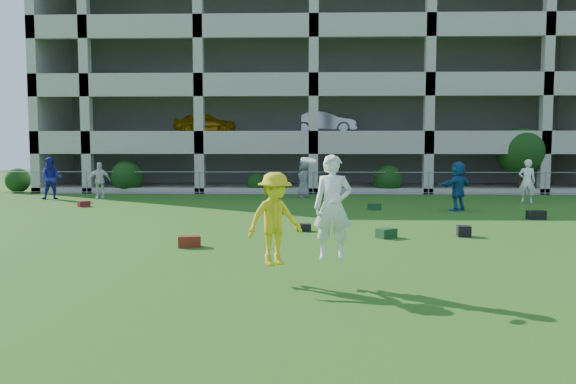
{
  "coord_description": "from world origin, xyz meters",
  "views": [
    {
      "loc": [
        -0.47,
        -10.3,
        2.48
      ],
      "look_at": [
        -0.86,
        3.0,
        1.4
      ],
      "focal_mm": 35.0,
      "sensor_mm": 36.0,
      "label": 1
    }
  ],
  "objects_px": {
    "bystander_e": "(527,181)",
    "crate_d": "(464,231)",
    "bystander_d": "(458,186)",
    "frisbee_contest": "(294,215)",
    "bystander_b": "(99,181)",
    "bystander_c": "(304,179)",
    "parking_garage": "(311,94)",
    "bystander_a": "(51,178)"
  },
  "relations": [
    {
      "from": "bystander_e",
      "to": "crate_d",
      "type": "relative_size",
      "value": 5.49
    },
    {
      "from": "bystander_d",
      "to": "frisbee_contest",
      "type": "relative_size",
      "value": 0.95
    },
    {
      "from": "bystander_b",
      "to": "crate_d",
      "type": "xyz_separation_m",
      "value": [
        14.18,
        -10.89,
        -0.72
      ]
    },
    {
      "from": "bystander_c",
      "to": "frisbee_contest",
      "type": "bearing_deg",
      "value": -14.72
    },
    {
      "from": "bystander_d",
      "to": "bystander_e",
      "type": "relative_size",
      "value": 1.0
    },
    {
      "from": "parking_garage",
      "to": "frisbee_contest",
      "type": "bearing_deg",
      "value": -91.31
    },
    {
      "from": "bystander_b",
      "to": "bystander_d",
      "type": "distance_m",
      "value": 16.35
    },
    {
      "from": "bystander_a",
      "to": "bystander_c",
      "type": "distance_m",
      "value": 11.91
    },
    {
      "from": "bystander_a",
      "to": "frisbee_contest",
      "type": "relative_size",
      "value": 0.99
    },
    {
      "from": "bystander_c",
      "to": "crate_d",
      "type": "bearing_deg",
      "value": 6.5
    },
    {
      "from": "bystander_a",
      "to": "bystander_b",
      "type": "distance_m",
      "value": 2.15
    },
    {
      "from": "bystander_a",
      "to": "parking_garage",
      "type": "bearing_deg",
      "value": 27.97
    },
    {
      "from": "bystander_b",
      "to": "bystander_e",
      "type": "xyz_separation_m",
      "value": [
        19.58,
        -1.42,
        0.09
      ]
    },
    {
      "from": "bystander_b",
      "to": "parking_garage",
      "type": "distance_m",
      "value": 16.31
    },
    {
      "from": "bystander_d",
      "to": "bystander_e",
      "type": "height_order",
      "value": "bystander_e"
    },
    {
      "from": "bystander_c",
      "to": "parking_garage",
      "type": "distance_m",
      "value": 11.92
    },
    {
      "from": "bystander_b",
      "to": "parking_garage",
      "type": "relative_size",
      "value": 0.06
    },
    {
      "from": "bystander_c",
      "to": "crate_d",
      "type": "distance_m",
      "value": 12.59
    },
    {
      "from": "bystander_a",
      "to": "parking_garage",
      "type": "height_order",
      "value": "parking_garage"
    },
    {
      "from": "bystander_c",
      "to": "bystander_d",
      "type": "bearing_deg",
      "value": 33.6
    },
    {
      "from": "bystander_b",
      "to": "frisbee_contest",
      "type": "height_order",
      "value": "frisbee_contest"
    },
    {
      "from": "bystander_b",
      "to": "bystander_e",
      "type": "distance_m",
      "value": 19.63
    },
    {
      "from": "crate_d",
      "to": "bystander_c",
      "type": "bearing_deg",
      "value": 110.69
    },
    {
      "from": "bystander_a",
      "to": "crate_d",
      "type": "height_order",
      "value": "bystander_a"
    },
    {
      "from": "crate_d",
      "to": "bystander_d",
      "type": "bearing_deg",
      "value": 76.45
    },
    {
      "from": "bystander_a",
      "to": "bystander_b",
      "type": "relative_size",
      "value": 1.14
    },
    {
      "from": "bystander_c",
      "to": "bystander_d",
      "type": "relative_size",
      "value": 0.95
    },
    {
      "from": "bystander_e",
      "to": "frisbee_contest",
      "type": "relative_size",
      "value": 0.96
    },
    {
      "from": "bystander_a",
      "to": "crate_d",
      "type": "relative_size",
      "value": 5.69
    },
    {
      "from": "crate_d",
      "to": "frisbee_contest",
      "type": "xyz_separation_m",
      "value": [
        -4.6,
        -5.51,
        1.11
      ]
    },
    {
      "from": "frisbee_contest",
      "to": "bystander_e",
      "type": "bearing_deg",
      "value": 56.27
    },
    {
      "from": "frisbee_contest",
      "to": "parking_garage",
      "type": "distance_m",
      "value": 28.44
    },
    {
      "from": "bystander_e",
      "to": "crate_d",
      "type": "distance_m",
      "value": 10.93
    },
    {
      "from": "bystander_c",
      "to": "bystander_e",
      "type": "height_order",
      "value": "bystander_e"
    },
    {
      "from": "bystander_a",
      "to": "frisbee_contest",
      "type": "bearing_deg",
      "value": -70.25
    },
    {
      "from": "bystander_a",
      "to": "crate_d",
      "type": "bearing_deg",
      "value": -49.13
    },
    {
      "from": "bystander_a",
      "to": "bystander_c",
      "type": "bearing_deg",
      "value": -10.09
    },
    {
      "from": "frisbee_contest",
      "to": "bystander_a",
      "type": "bearing_deg",
      "value": 126.21
    },
    {
      "from": "bystander_b",
      "to": "frisbee_contest",
      "type": "relative_size",
      "value": 0.87
    },
    {
      "from": "bystander_d",
      "to": "parking_garage",
      "type": "xyz_separation_m",
      "value": [
        -5.49,
        16.17,
        5.06
      ]
    },
    {
      "from": "bystander_c",
      "to": "crate_d",
      "type": "xyz_separation_m",
      "value": [
        4.44,
        -11.76,
        -0.76
      ]
    },
    {
      "from": "bystander_b",
      "to": "parking_garage",
      "type": "xyz_separation_m",
      "value": [
        10.22,
        11.63,
        5.14
      ]
    }
  ]
}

